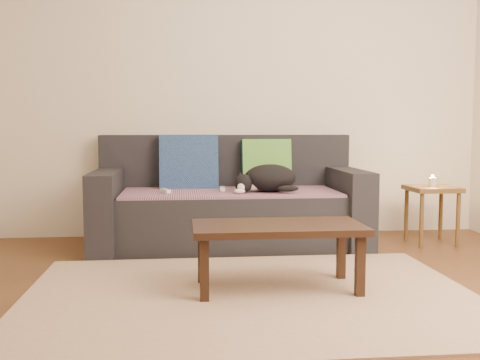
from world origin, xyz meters
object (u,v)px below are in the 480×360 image
object	(u,v)px
sofa	(229,206)
cat	(268,179)
coffee_table	(278,232)
wii_remote_a	(166,191)
side_table	(432,196)
wii_remote_b	(222,189)

from	to	relation	value
sofa	cat	size ratio (longest dim) A/B	3.90
sofa	coffee_table	bearing A→B (deg)	-82.79
sofa	coffee_table	size ratio (longest dim) A/B	2.18
cat	wii_remote_a	world-z (taller)	cat
side_table	wii_remote_b	bearing A→B (deg)	178.29
wii_remote_a	side_table	xyz separation A→B (m)	(2.12, 0.04, -0.07)
wii_remote_b	wii_remote_a	bearing A→B (deg)	103.89
side_table	wii_remote_a	bearing A→B (deg)	-178.98
cat	wii_remote_a	distance (m)	0.78
wii_remote_b	cat	bearing A→B (deg)	-102.41
sofa	coffee_table	xyz separation A→B (m)	(0.17, -1.32, 0.03)
sofa	wii_remote_b	distance (m)	0.19
cat	side_table	bearing A→B (deg)	21.43
cat	wii_remote_b	distance (m)	0.36
side_table	sofa	bearing A→B (deg)	174.68
wii_remote_b	sofa	bearing A→B (deg)	-27.98
wii_remote_b	side_table	world-z (taller)	wii_remote_b
sofa	side_table	xyz separation A→B (m)	(1.62, -0.15, 0.07)
wii_remote_a	side_table	distance (m)	2.12
sofa	wii_remote_a	xyz separation A→B (m)	(-0.50, -0.19, 0.15)
sofa	wii_remote_b	world-z (taller)	sofa
cat	wii_remote_b	world-z (taller)	cat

